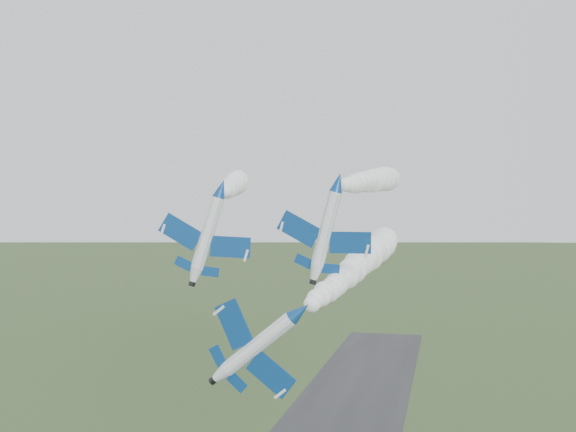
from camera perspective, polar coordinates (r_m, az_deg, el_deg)
name	(u,v)px	position (r m, az deg, el deg)	size (l,w,h in m)	color
jet_lead	(300,311)	(62.34, 1.09, -8.46)	(6.87, 12.93, 8.41)	white
smoke_trail_jet_lead	(359,264)	(94.20, 6.36, -4.27)	(4.96, 59.48, 4.96)	white
jet_pair_left	(221,188)	(81.59, -5.96, 2.46)	(11.50, 14.03, 4.48)	white
smoke_trail_jet_pair_left	(233,185)	(121.40, -4.92, 2.74)	(5.09, 72.03, 5.09)	white
jet_pair_right	(338,182)	(78.07, 4.46, 3.02)	(11.28, 14.01, 4.24)	white
smoke_trail_jet_pair_right	(373,181)	(115.03, 7.59, 3.14)	(4.93, 66.96, 4.93)	white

